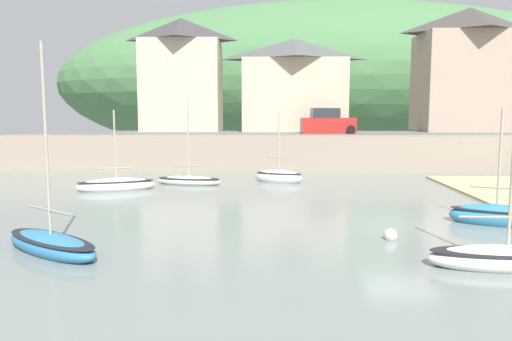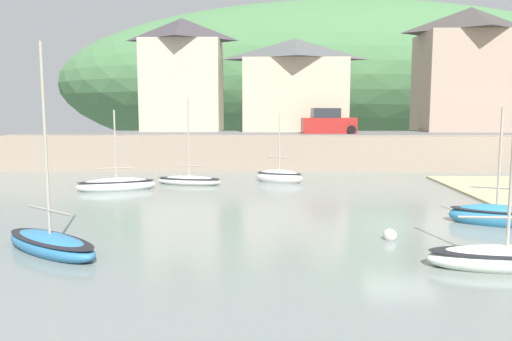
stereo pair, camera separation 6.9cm
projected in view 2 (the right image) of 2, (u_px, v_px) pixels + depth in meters
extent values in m
cube|color=slate|center=(399.00, 225.00, 18.82)|extent=(48.00, 40.00, 0.06)
cube|color=gray|center=(338.00, 153.00, 35.54)|extent=(48.00, 2.40, 2.40)
cube|color=#606060|center=(332.00, 134.00, 39.07)|extent=(48.00, 9.00, 0.10)
ellipsoid|color=#477646|center=(339.00, 85.00, 72.51)|extent=(80.00, 44.00, 22.17)
cube|color=beige|center=(183.00, 86.00, 43.37)|extent=(6.60, 4.71, 7.65)
pyramid|color=#3E393D|center=(182.00, 29.00, 42.79)|extent=(6.90, 5.01, 1.89)
cube|color=beige|center=(294.00, 96.00, 43.23)|extent=(8.68, 5.20, 6.04)
pyramid|color=#4E5050|center=(295.00, 49.00, 42.75)|extent=(8.98, 5.50, 1.76)
cube|color=tan|center=(468.00, 83.00, 42.73)|extent=(8.03, 5.78, 8.21)
pyramid|color=#413D3A|center=(471.00, 20.00, 42.10)|extent=(8.33, 6.08, 2.10)
ellipsoid|color=teal|center=(51.00, 245.00, 15.15)|extent=(4.14, 3.52, 0.74)
ellipsoid|color=black|center=(50.00, 239.00, 15.13)|extent=(4.06, 3.45, 0.12)
cylinder|color=#B2A893|center=(45.00, 139.00, 14.76)|extent=(0.09, 0.09, 5.65)
cylinder|color=gray|center=(49.00, 210.00, 15.02)|extent=(1.91, 1.44, 0.07)
ellipsoid|color=teal|center=(496.00, 217.00, 18.78)|extent=(3.53, 2.31, 0.98)
ellipsoid|color=black|center=(497.00, 210.00, 18.75)|extent=(3.46, 2.27, 0.12)
cylinder|color=#B2A893|center=(500.00, 156.00, 18.50)|extent=(0.09, 0.09, 3.59)
cylinder|color=gray|center=(498.00, 188.00, 18.65)|extent=(1.80, 0.77, 0.07)
ellipsoid|color=white|center=(506.00, 260.00, 13.67)|extent=(4.31, 1.57, 0.79)
ellipsoid|color=black|center=(507.00, 252.00, 13.64)|extent=(4.22, 1.54, 0.12)
cylinder|color=gray|center=(509.00, 218.00, 13.52)|extent=(2.68, 0.21, 0.07)
ellipsoid|color=white|center=(117.00, 186.00, 26.77)|extent=(4.25, 2.51, 0.85)
ellipsoid|color=black|center=(116.00, 181.00, 26.74)|extent=(4.16, 2.46, 0.12)
cylinder|color=#B2A893|center=(115.00, 144.00, 26.50)|extent=(0.09, 0.09, 3.58)
cylinder|color=gray|center=(116.00, 168.00, 26.65)|extent=(1.76, 0.70, 0.07)
ellipsoid|color=silver|center=(279.00, 177.00, 29.70)|extent=(3.04, 1.94, 0.96)
ellipsoid|color=black|center=(279.00, 173.00, 29.67)|extent=(2.98, 1.90, 0.12)
cylinder|color=#B2A893|center=(279.00, 141.00, 29.45)|extent=(0.09, 0.09, 3.30)
cylinder|color=gray|center=(279.00, 157.00, 29.56)|extent=(1.45, 0.60, 0.07)
ellipsoid|color=silver|center=(189.00, 181.00, 28.88)|extent=(3.96, 2.02, 0.61)
ellipsoid|color=black|center=(189.00, 178.00, 28.86)|extent=(3.88, 1.98, 0.12)
cylinder|color=#B2A893|center=(188.00, 137.00, 28.58)|extent=(0.09, 0.09, 4.43)
cylinder|color=gray|center=(189.00, 166.00, 28.78)|extent=(1.85, 0.44, 0.07)
cube|color=#AB2520|center=(329.00, 126.00, 38.99)|extent=(4.22, 2.02, 1.20)
cube|color=#282D33|center=(326.00, 113.00, 38.88)|extent=(2.21, 1.66, 0.80)
cylinder|color=black|center=(348.00, 129.00, 39.78)|extent=(0.64, 0.22, 0.64)
cylinder|color=black|center=(352.00, 130.00, 38.19)|extent=(0.64, 0.22, 0.64)
cylinder|color=black|center=(306.00, 129.00, 39.86)|extent=(0.64, 0.22, 0.64)
cylinder|color=black|center=(308.00, 130.00, 38.28)|extent=(0.64, 0.22, 0.64)
sphere|color=silver|center=(390.00, 235.00, 16.63)|extent=(0.45, 0.45, 0.45)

